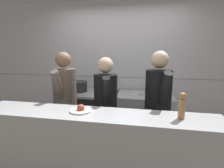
{
  "coord_description": "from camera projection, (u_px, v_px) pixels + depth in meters",
  "views": [
    {
      "loc": [
        0.52,
        -1.91,
        1.67
      ],
      "look_at": [
        -0.0,
        0.75,
        1.15
      ],
      "focal_mm": 28.0,
      "sensor_mm": 36.0,
      "label": 1
    }
  ],
  "objects": [
    {
      "name": "chef_sous",
      "position": [
        106.0,
        108.0,
        2.44
      ],
      "size": [
        0.39,
        0.69,
        1.58
      ],
      "rotation": [
        0.0,
        0.0,
        0.25
      ],
      "color": "black",
      "rests_on": "ground_plane"
    },
    {
      "name": "pass_counter",
      "position": [
        94.0,
        158.0,
        1.92
      ],
      "size": [
        2.61,
        0.45,
        1.03
      ],
      "color": "#B7BABF",
      "rests_on": "ground_plane"
    },
    {
      "name": "oven_range",
      "position": [
        89.0,
        115.0,
        3.35
      ],
      "size": [
        1.02,
        0.71,
        0.91
      ],
      "color": "#232326",
      "rests_on": "ground_plane"
    },
    {
      "name": "pepper_mill",
      "position": [
        182.0,
        105.0,
        1.65
      ],
      "size": [
        0.07,
        0.07,
        0.26
      ],
      "color": "#AD7A47",
      "rests_on": "pass_counter"
    },
    {
      "name": "wall_back_tiled",
      "position": [
        120.0,
        69.0,
        3.48
      ],
      "size": [
        8.0,
        0.06,
        2.6
      ],
      "color": "silver",
      "rests_on": "ground_plane"
    },
    {
      "name": "mixing_bowl_steel",
      "position": [
        137.0,
        92.0,
        3.08
      ],
      "size": [
        0.27,
        0.27,
        0.08
      ],
      "color": "#B7BABF",
      "rests_on": "prep_counter"
    },
    {
      "name": "chefs_knife",
      "position": [
        143.0,
        96.0,
        2.98
      ],
      "size": [
        0.35,
        0.15,
        0.02
      ],
      "color": "#B7BABF",
      "rests_on": "prep_counter"
    },
    {
      "name": "chef_line",
      "position": [
        157.0,
        108.0,
        2.31
      ],
      "size": [
        0.41,
        0.73,
        1.67
      ],
      "rotation": [
        0.0,
        0.0,
        0.24
      ],
      "color": "black",
      "rests_on": "ground_plane"
    },
    {
      "name": "sauce_pot",
      "position": [
        101.0,
        87.0,
        3.25
      ],
      "size": [
        0.25,
        0.25,
        0.17
      ],
      "color": "#B7BABF",
      "rests_on": "oven_range"
    },
    {
      "name": "prep_counter",
      "position": [
        144.0,
        119.0,
        3.15
      ],
      "size": [
        0.98,
        0.65,
        0.91
      ],
      "color": "#B7BABF",
      "rests_on": "ground_plane"
    },
    {
      "name": "plated_dish_main",
      "position": [
        81.0,
        110.0,
        1.87
      ],
      "size": [
        0.24,
        0.24,
        0.08
      ],
      "color": "white",
      "rests_on": "pass_counter"
    },
    {
      "name": "chef_head_cook",
      "position": [
        65.0,
        102.0,
        2.59
      ],
      "size": [
        0.36,
        0.72,
        1.65
      ],
      "rotation": [
        0.0,
        0.0,
        0.08
      ],
      "color": "black",
      "rests_on": "ground_plane"
    },
    {
      "name": "stock_pot",
      "position": [
        78.0,
        86.0,
        3.29
      ],
      "size": [
        0.35,
        0.35,
        0.19
      ],
      "color": "#2D2D33",
      "rests_on": "oven_range"
    }
  ]
}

